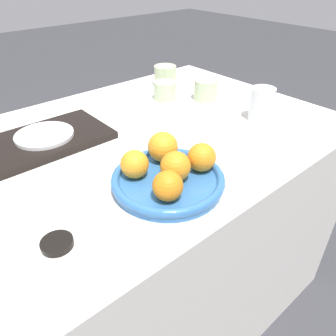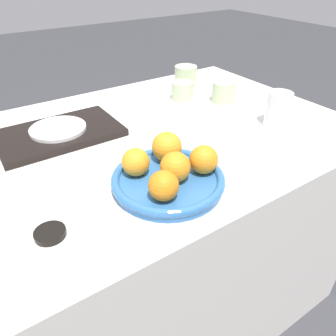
{
  "view_description": "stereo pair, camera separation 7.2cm",
  "coord_description": "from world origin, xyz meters",
  "px_view_note": "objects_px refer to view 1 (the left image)",
  "views": [
    {
      "loc": [
        -0.53,
        -0.71,
        1.21
      ],
      "look_at": [
        -0.14,
        -0.25,
        0.81
      ],
      "focal_mm": 35.0,
      "sensor_mm": 36.0,
      "label": 1
    },
    {
      "loc": [
        -0.48,
        -0.75,
        1.21
      ],
      "look_at": [
        -0.14,
        -0.25,
        0.81
      ],
      "focal_mm": 35.0,
      "sensor_mm": 36.0,
      "label": 2
    }
  ],
  "objects_px": {
    "orange_3": "(163,147)",
    "cup_2": "(165,76)",
    "cup_1": "(165,90)",
    "serving_tray": "(45,140)",
    "orange_1": "(175,166)",
    "cup_0": "(206,90)",
    "napkin": "(192,124)",
    "fruit_platter": "(168,180)",
    "orange_2": "(135,164)",
    "soy_dish": "(57,243)",
    "side_plate": "(44,135)",
    "orange_0": "(168,186)",
    "water_glass": "(262,104)",
    "orange_4": "(202,157)"
  },
  "relations": [
    {
      "from": "orange_2",
      "to": "water_glass",
      "type": "distance_m",
      "value": 0.5
    },
    {
      "from": "side_plate",
      "to": "napkin",
      "type": "height_order",
      "value": "side_plate"
    },
    {
      "from": "orange_0",
      "to": "side_plate",
      "type": "bearing_deg",
      "value": 100.4
    },
    {
      "from": "side_plate",
      "to": "napkin",
      "type": "xyz_separation_m",
      "value": [
        0.39,
        -0.19,
        -0.02
      ]
    },
    {
      "from": "orange_0",
      "to": "napkin",
      "type": "relative_size",
      "value": 0.43
    },
    {
      "from": "orange_3",
      "to": "napkin",
      "type": "bearing_deg",
      "value": 29.36
    },
    {
      "from": "orange_3",
      "to": "orange_2",
      "type": "bearing_deg",
      "value": -172.46
    },
    {
      "from": "fruit_platter",
      "to": "soy_dish",
      "type": "xyz_separation_m",
      "value": [
        -0.27,
        -0.01,
        -0.01
      ]
    },
    {
      "from": "orange_0",
      "to": "water_glass",
      "type": "bearing_deg",
      "value": 14.86
    },
    {
      "from": "side_plate",
      "to": "serving_tray",
      "type": "bearing_deg",
      "value": 0.0
    },
    {
      "from": "water_glass",
      "to": "serving_tray",
      "type": "relative_size",
      "value": 0.31
    },
    {
      "from": "orange_3",
      "to": "serving_tray",
      "type": "xyz_separation_m",
      "value": [
        -0.17,
        0.31,
        -0.05
      ]
    },
    {
      "from": "orange_2",
      "to": "cup_0",
      "type": "xyz_separation_m",
      "value": [
        0.5,
        0.26,
        -0.02
      ]
    },
    {
      "from": "orange_1",
      "to": "napkin",
      "type": "relative_size",
      "value": 0.46
    },
    {
      "from": "orange_2",
      "to": "serving_tray",
      "type": "distance_m",
      "value": 0.33
    },
    {
      "from": "fruit_platter",
      "to": "orange_0",
      "type": "bearing_deg",
      "value": -131.13
    },
    {
      "from": "orange_1",
      "to": "orange_2",
      "type": "xyz_separation_m",
      "value": [
        -0.06,
        0.07,
        -0.0
      ]
    },
    {
      "from": "water_glass",
      "to": "cup_1",
      "type": "distance_m",
      "value": 0.35
    },
    {
      "from": "orange_1",
      "to": "cup_1",
      "type": "relative_size",
      "value": 0.85
    },
    {
      "from": "side_plate",
      "to": "cup_2",
      "type": "xyz_separation_m",
      "value": [
        0.56,
        0.14,
        0.01
      ]
    },
    {
      "from": "cup_1",
      "to": "serving_tray",
      "type": "bearing_deg",
      "value": -175.63
    },
    {
      "from": "soy_dish",
      "to": "side_plate",
      "type": "bearing_deg",
      "value": 69.25
    },
    {
      "from": "serving_tray",
      "to": "cup_2",
      "type": "distance_m",
      "value": 0.58
    },
    {
      "from": "orange_4",
      "to": "soy_dish",
      "type": "height_order",
      "value": "orange_4"
    },
    {
      "from": "water_glass",
      "to": "cup_2",
      "type": "relative_size",
      "value": 1.21
    },
    {
      "from": "cup_1",
      "to": "fruit_platter",
      "type": "bearing_deg",
      "value": -129.6
    },
    {
      "from": "serving_tray",
      "to": "soy_dish",
      "type": "distance_m",
      "value": 0.41
    },
    {
      "from": "fruit_platter",
      "to": "serving_tray",
      "type": "xyz_separation_m",
      "value": [
        -0.13,
        0.38,
        -0.01
      ]
    },
    {
      "from": "serving_tray",
      "to": "soy_dish",
      "type": "relative_size",
      "value": 5.74
    },
    {
      "from": "cup_2",
      "to": "soy_dish",
      "type": "distance_m",
      "value": 0.88
    },
    {
      "from": "orange_1",
      "to": "cup_2",
      "type": "height_order",
      "value": "orange_1"
    },
    {
      "from": "cup_1",
      "to": "napkin",
      "type": "distance_m",
      "value": 0.24
    },
    {
      "from": "orange_4",
      "to": "cup_1",
      "type": "relative_size",
      "value": 0.83
    },
    {
      "from": "side_plate",
      "to": "cup_1",
      "type": "distance_m",
      "value": 0.47
    },
    {
      "from": "orange_3",
      "to": "cup_1",
      "type": "relative_size",
      "value": 0.91
    },
    {
      "from": "napkin",
      "to": "orange_4",
      "type": "bearing_deg",
      "value": -130.02
    },
    {
      "from": "orange_3",
      "to": "cup_2",
      "type": "relative_size",
      "value": 0.84
    },
    {
      "from": "cup_1",
      "to": "soy_dish",
      "type": "relative_size",
      "value": 1.34
    },
    {
      "from": "cup_1",
      "to": "orange_0",
      "type": "bearing_deg",
      "value": -129.78
    },
    {
      "from": "cup_0",
      "to": "cup_2",
      "type": "relative_size",
      "value": 0.95
    },
    {
      "from": "orange_0",
      "to": "orange_1",
      "type": "relative_size",
      "value": 0.94
    },
    {
      "from": "fruit_platter",
      "to": "orange_1",
      "type": "xyz_separation_m",
      "value": [
        0.01,
        -0.01,
        0.04
      ]
    },
    {
      "from": "serving_tray",
      "to": "orange_0",
      "type": "bearing_deg",
      "value": -79.6
    },
    {
      "from": "orange_3",
      "to": "cup_2",
      "type": "distance_m",
      "value": 0.6
    },
    {
      "from": "soy_dish",
      "to": "water_glass",
      "type": "bearing_deg",
      "value": 6.69
    },
    {
      "from": "orange_3",
      "to": "serving_tray",
      "type": "distance_m",
      "value": 0.36
    },
    {
      "from": "serving_tray",
      "to": "orange_1",
      "type": "bearing_deg",
      "value": -70.74
    },
    {
      "from": "orange_0",
      "to": "serving_tray",
      "type": "xyz_separation_m",
      "value": [
        -0.08,
        0.43,
        -0.04
      ]
    },
    {
      "from": "orange_1",
      "to": "cup_2",
      "type": "relative_size",
      "value": 0.78
    },
    {
      "from": "orange_0",
      "to": "cup_2",
      "type": "relative_size",
      "value": 0.73
    }
  ]
}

